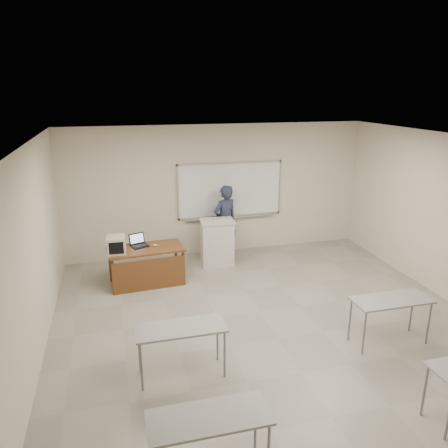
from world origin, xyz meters
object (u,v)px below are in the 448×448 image
object	(u,v)px
crt_monitor	(116,245)
presenter	(225,221)
keyboard	(222,218)
whiteboard	(230,191)
mouse	(155,245)
podium	(217,242)
instructor_desk	(147,259)
laptop	(140,243)

from	to	relation	value
crt_monitor	presenter	bearing A→B (deg)	27.49
crt_monitor	keyboard	distance (m)	2.42
whiteboard	mouse	distance (m)	2.42
podium	crt_monitor	world-z (taller)	crt_monitor
instructor_desk	keyboard	distance (m)	1.96
crt_monitor	keyboard	xyz separation A→B (m)	(2.28, 0.80, 0.12)
podium	crt_monitor	bearing A→B (deg)	-156.80
whiteboard	podium	bearing A→B (deg)	-123.07
instructor_desk	laptop	size ratio (longest dim) A/B	4.60
instructor_desk	crt_monitor	world-z (taller)	crt_monitor
laptop	instructor_desk	bearing A→B (deg)	-88.89
mouse	presenter	world-z (taller)	presenter
whiteboard	podium	xyz separation A→B (m)	(-0.50, -0.77, -0.97)
whiteboard	mouse	size ratio (longest dim) A/B	24.19
instructor_desk	keyboard	size ratio (longest dim) A/B	3.58
crt_monitor	podium	bearing A→B (deg)	20.46
keyboard	presenter	size ratio (longest dim) A/B	0.25
whiteboard	laptop	bearing A→B (deg)	-151.13
laptop	keyboard	world-z (taller)	keyboard
presenter	podium	bearing A→B (deg)	34.34
podium	keyboard	size ratio (longest dim) A/B	2.46
crt_monitor	keyboard	bearing A→B (deg)	21.30
crt_monitor	mouse	xyz separation A→B (m)	(0.75, 0.17, -0.14)
keyboard	crt_monitor	bearing A→B (deg)	-168.46
instructor_desk	podium	xyz separation A→B (m)	(1.60, 0.71, -0.04)
laptop	mouse	size ratio (longest dim) A/B	3.13
instructor_desk	presenter	distance (m)	2.24
podium	mouse	distance (m)	1.53
podium	keyboard	world-z (taller)	keyboard
instructor_desk	podium	distance (m)	1.75
podium	whiteboard	bearing A→B (deg)	61.50
mouse	keyboard	xyz separation A→B (m)	(1.53, 0.63, 0.26)
instructor_desk	mouse	distance (m)	0.34
instructor_desk	whiteboard	bearing A→B (deg)	30.58
presenter	whiteboard	bearing A→B (deg)	-144.91
crt_monitor	laptop	world-z (taller)	crt_monitor
instructor_desk	laptop	bearing A→B (deg)	105.95
whiteboard	instructor_desk	xyz separation A→B (m)	(-2.10, -1.48, -0.93)
keyboard	mouse	bearing A→B (deg)	-165.50
presenter	instructor_desk	bearing A→B (deg)	9.22
whiteboard	podium	size ratio (longest dim) A/B	2.44
instructor_desk	crt_monitor	distance (m)	0.66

